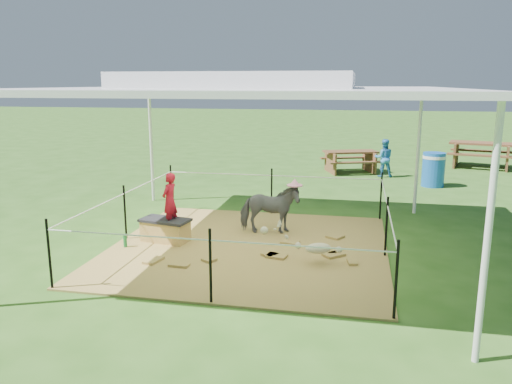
% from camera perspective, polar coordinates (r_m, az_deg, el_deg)
% --- Properties ---
extents(ground, '(90.00, 90.00, 0.00)m').
position_cam_1_polar(ground, '(8.56, -0.81, -6.41)').
color(ground, '#2D5919').
rests_on(ground, ground).
extents(hay_patch, '(4.60, 4.60, 0.03)m').
position_cam_1_polar(hay_patch, '(8.55, -0.81, -6.32)').
color(hay_patch, brown).
rests_on(hay_patch, ground).
extents(canopy_tent, '(6.30, 6.30, 2.90)m').
position_cam_1_polar(canopy_tent, '(8.10, -0.87, 11.92)').
color(canopy_tent, silver).
rests_on(canopy_tent, ground).
extents(rope_fence, '(4.54, 4.54, 1.00)m').
position_cam_1_polar(rope_fence, '(8.37, -0.82, -2.24)').
color(rope_fence, black).
rests_on(rope_fence, ground).
extents(straw_bale, '(0.86, 0.54, 0.36)m').
position_cam_1_polar(straw_bale, '(8.93, -10.31, -4.42)').
color(straw_bale, '#B08440').
rests_on(straw_bale, hay_patch).
extents(dark_cloth, '(0.92, 0.60, 0.04)m').
position_cam_1_polar(dark_cloth, '(8.87, -10.36, -3.18)').
color(dark_cloth, black).
rests_on(dark_cloth, straw_bale).
extents(woman, '(0.29, 0.39, 0.96)m').
position_cam_1_polar(woman, '(8.72, -9.86, -0.31)').
color(woman, '#AB1023').
rests_on(woman, straw_bale).
extents(green_bottle, '(0.07, 0.07, 0.22)m').
position_cam_1_polar(green_bottle, '(8.77, -14.73, -5.39)').
color(green_bottle, '#197333').
rests_on(green_bottle, hay_patch).
extents(pony, '(1.15, 0.66, 0.92)m').
position_cam_1_polar(pony, '(9.15, 1.55, -1.97)').
color(pony, '#444449').
rests_on(pony, hay_patch).
extents(pink_hat, '(0.29, 0.29, 0.13)m').
position_cam_1_polar(pink_hat, '(9.03, 1.56, 1.27)').
color(pink_hat, pink).
rests_on(pink_hat, pony).
extents(foal, '(1.13, 0.88, 0.56)m').
position_cam_1_polar(foal, '(7.74, 7.14, -6.18)').
color(foal, beige).
rests_on(foal, hay_patch).
extents(trash_barrel, '(0.63, 0.63, 0.92)m').
position_cam_1_polar(trash_barrel, '(14.33, 19.61, 2.43)').
color(trash_barrel, '#1758B3').
rests_on(trash_barrel, ground).
extents(picnic_table_near, '(1.93, 1.66, 0.68)m').
position_cam_1_polar(picnic_table_near, '(15.94, 10.70, 3.43)').
color(picnic_table_near, '#50361B').
rests_on(picnic_table_near, ground).
extents(picnic_table_far, '(2.31, 1.91, 0.84)m').
position_cam_1_polar(picnic_table_far, '(18.18, 24.35, 3.88)').
color(picnic_table_far, brown).
rests_on(picnic_table_far, ground).
extents(distant_person, '(0.59, 0.48, 1.13)m').
position_cam_1_polar(distant_person, '(15.37, 14.40, 3.79)').
color(distant_person, '#3581C8').
rests_on(distant_person, ground).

